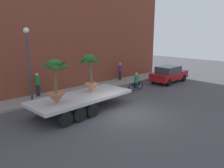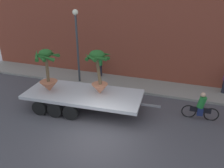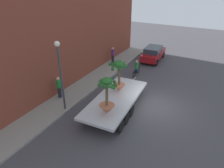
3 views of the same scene
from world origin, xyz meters
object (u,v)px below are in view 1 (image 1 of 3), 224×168
at_px(potted_palm_middle, 90,72).
at_px(cyclist, 136,83).
at_px(potted_palm_rear, 56,83).
at_px(pedestrian_near_gate, 120,71).
at_px(pedestrian_far_left, 37,84).
at_px(street_lamp, 28,56).
at_px(flatbed_trailer, 79,99).
at_px(parked_car, 169,74).

distance_m(potted_palm_middle, cyclist, 5.56).
height_order(potted_palm_rear, pedestrian_near_gate, potted_palm_rear).
bearing_deg(potted_palm_middle, cyclist, 8.08).
relative_size(potted_palm_rear, pedestrian_near_gate, 1.39).
relative_size(cyclist, pedestrian_near_gate, 1.08).
relative_size(pedestrian_near_gate, pedestrian_far_left, 1.00).
xyz_separation_m(potted_palm_rear, street_lamp, (0.07, 3.47, 1.14)).
xyz_separation_m(flatbed_trailer, cyclist, (6.35, 0.98, -0.11)).
bearing_deg(parked_car, pedestrian_near_gate, 132.89).
bearing_deg(street_lamp, pedestrian_near_gate, 7.54).
height_order(flatbed_trailer, potted_palm_rear, potted_palm_rear).
bearing_deg(cyclist, street_lamp, 164.90).
bearing_deg(pedestrian_near_gate, parked_car, -47.11).
xyz_separation_m(pedestrian_near_gate, pedestrian_far_left, (-8.35, 0.11, 0.00)).
xyz_separation_m(potted_palm_middle, parked_car, (9.96, 0.65, -1.46)).
xyz_separation_m(cyclist, parked_car, (4.69, -0.09, 0.16)).
bearing_deg(potted_palm_rear, pedestrian_far_left, 77.24).
xyz_separation_m(flatbed_trailer, street_lamp, (-1.55, 3.11, 2.45)).
height_order(parked_car, pedestrian_far_left, pedestrian_far_left).
height_order(parked_car, street_lamp, street_lamp).
distance_m(pedestrian_far_left, street_lamp, 2.77).
height_order(potted_palm_middle, parked_car, potted_palm_middle).
bearing_deg(cyclist, potted_palm_rear, -170.44).
bearing_deg(flatbed_trailer, potted_palm_rear, -167.48).
bearing_deg(potted_palm_rear, parked_car, 5.63).
bearing_deg(cyclist, pedestrian_far_left, 153.12).
xyz_separation_m(cyclist, street_lamp, (-7.90, 2.13, 2.56)).
bearing_deg(flatbed_trailer, parked_car, 4.60).
height_order(potted_palm_rear, cyclist, potted_palm_rear).
distance_m(flatbed_trailer, potted_palm_rear, 2.12).
distance_m(flatbed_trailer, pedestrian_far_left, 4.51).
bearing_deg(potted_palm_middle, flatbed_trailer, -167.75).
relative_size(potted_palm_middle, parked_car, 0.55).
relative_size(potted_palm_rear, parked_car, 0.54).
height_order(potted_palm_rear, parked_car, potted_palm_rear).
bearing_deg(potted_palm_middle, parked_car, 3.76).
bearing_deg(potted_palm_rear, pedestrian_near_gate, 26.53).
xyz_separation_m(pedestrian_far_left, street_lamp, (-1.02, -1.36, 2.19)).
bearing_deg(pedestrian_far_left, potted_palm_middle, -69.16).
distance_m(flatbed_trailer, street_lamp, 4.26).
relative_size(potted_palm_middle, pedestrian_far_left, 1.41).
bearing_deg(potted_palm_middle, potted_palm_rear, -167.59).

